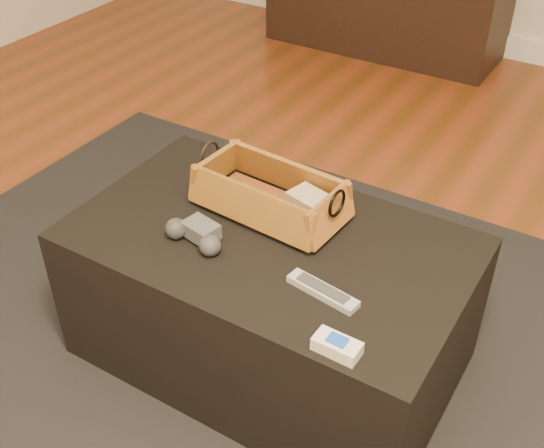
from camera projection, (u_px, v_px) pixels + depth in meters
The scene contains 11 objects.
floor at pixel (229, 414), 1.80m from camera, with size 5.00×5.50×0.01m, color brown.
baseboard at pixel (519, 49), 3.63m from camera, with size 5.00×0.04×0.12m, color white.
media_cabinet at pixel (386, 3), 3.66m from camera, with size 1.25×0.45×0.49m, color black.
area_rug at pixel (260, 365), 1.92m from camera, with size 2.60×2.00×0.01m, color black.
ottoman at pixel (270, 299), 1.83m from camera, with size 1.00×0.60×0.42m, color black.
tv_remote at pixel (260, 203), 1.78m from camera, with size 0.21×0.05×0.02m, color black.
cloth_bundle at pixel (310, 205), 1.74m from camera, with size 0.11×0.08×0.06m, color tan.
wicker_basket at pixel (270, 196), 1.76m from camera, with size 0.42×0.24×0.14m.
game_controller at pixel (196, 234), 1.67m from camera, with size 0.17×0.10×0.05m.
silver_remote at pixel (323, 291), 1.53m from camera, with size 0.18×0.07×0.02m.
cream_gadget at pixel (337, 346), 1.38m from camera, with size 0.10×0.05×0.04m.
Camera 1 is at (0.70, -0.92, 1.47)m, focal length 45.00 mm.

